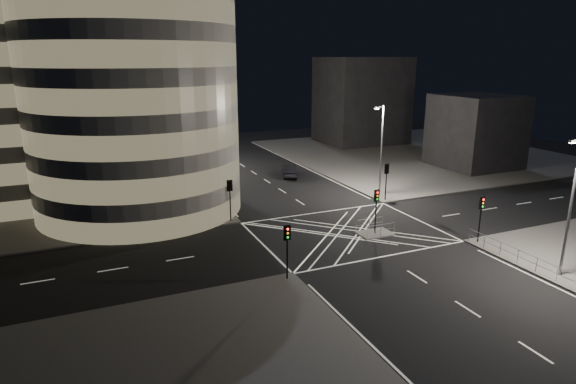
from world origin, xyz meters
name	(u,v)px	position (x,y,z in m)	size (l,w,h in m)	color
ground	(347,232)	(0.00, 0.00, 0.00)	(120.00, 120.00, 0.00)	black
sidewalk_far_left	(14,192)	(-29.00, 27.00, 0.07)	(42.00, 42.00, 0.15)	#555350
sidewalk_far_right	(418,153)	(29.00, 27.00, 0.07)	(42.00, 42.00, 0.15)	#555350
central_island	(375,233)	(2.00, -1.50, 0.07)	(3.00, 2.00, 0.15)	slate
office_tower_curved	(79,83)	(-20.74, 18.74, 12.65)	(30.00, 29.00, 27.20)	gray
office_block_rear	(68,86)	(-22.00, 42.00, 11.15)	(24.00, 16.00, 22.00)	gray
building_right_far	(361,100)	(26.00, 40.00, 7.65)	(14.00, 12.00, 15.00)	black
building_right_near	(476,131)	(30.00, 16.00, 5.15)	(10.00, 10.00, 10.00)	black
building_far_end	(174,91)	(-4.00, 58.00, 9.00)	(18.00, 8.00, 18.00)	black
tree_a	(206,175)	(-10.50, 9.00, 4.27)	(4.23, 4.23, 6.57)	black
tree_b	(192,157)	(-10.50, 15.00, 4.94)	(4.50, 4.50, 7.39)	black
tree_c	(180,148)	(-10.50, 21.00, 4.90)	(3.79, 3.79, 6.95)	black
tree_d	(171,140)	(-10.50, 27.00, 4.87)	(5.08, 5.08, 7.65)	black
tree_e	(163,135)	(-10.50, 33.00, 4.70)	(3.65, 3.65, 6.67)	black
traffic_signal_fl	(230,193)	(-8.80, 6.80, 2.91)	(0.55, 0.22, 4.00)	black
traffic_signal_nl	(287,242)	(-8.80, -6.80, 2.91)	(0.55, 0.22, 4.00)	black
traffic_signal_fr	(386,175)	(8.80, 6.80, 2.91)	(0.55, 0.22, 4.00)	black
traffic_signal_nr	(481,211)	(8.80, -6.80, 2.91)	(0.55, 0.22, 4.00)	black
traffic_signal_island	(376,203)	(2.00, -1.50, 2.91)	(0.55, 0.22, 4.00)	black
street_lamp_left_near	(208,156)	(-9.44, 12.00, 5.54)	(1.25, 0.25, 10.00)	slate
street_lamp_left_far	(175,131)	(-9.44, 30.00, 5.54)	(1.25, 0.25, 10.00)	slate
street_lamp_right_far	(381,147)	(9.44, 9.00, 5.54)	(1.25, 0.25, 10.00)	slate
street_lamp_right_near	(571,203)	(9.44, -14.00, 5.54)	(1.25, 0.25, 10.00)	slate
railing_near_right	(527,260)	(8.30, -12.15, 0.70)	(0.06, 11.70, 1.10)	slate
railing_island_south	(381,230)	(2.00, -2.40, 0.70)	(2.80, 0.06, 1.10)	slate
railing_island_north	(369,224)	(2.00, -0.60, 0.70)	(2.80, 0.06, 1.10)	slate
sedan	(289,171)	(3.53, 21.09, 0.81)	(1.72, 4.95, 1.63)	black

